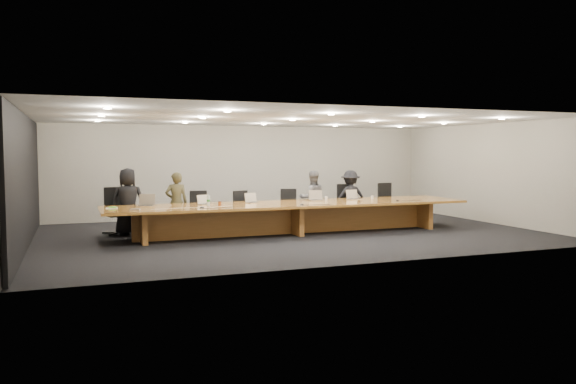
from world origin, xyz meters
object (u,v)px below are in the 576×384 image
Objects in this scene: amber_mug at (220,203)px; mic_left at (202,207)px; laptop_e at (354,194)px; mic_right at (397,200)px; laptop_a at (145,200)px; person_a at (128,202)px; person_b at (176,202)px; laptop_c at (253,198)px; chair_right at (348,204)px; av_box at (135,209)px; person_c at (312,198)px; conference_table at (292,212)px; chair_mid_right at (289,208)px; chair_far_left at (118,210)px; laptop_d at (317,195)px; water_bottle at (208,201)px; paper_cup_far at (372,197)px; chair_far_right at (390,202)px; chair_mid_left at (244,209)px; person_d at (350,197)px; chair_left at (199,211)px; paper_cup_near at (326,198)px; laptop_b at (205,200)px.

amber_mug is 0.69× the size of mic_left.
mic_right is (0.84, -0.77, -0.12)m from laptop_e.
laptop_a reaches higher than laptop_e.
person_a reaches higher than person_b.
amber_mug is at bearing 134.03° from person_b.
person_a reaches higher than laptop_c.
chair_right is 4.76m from person_b.
person_c is at bearing 37.98° from av_box.
person_a reaches higher than conference_table.
chair_mid_right reaches higher than mic_right.
av_box is (0.23, -1.75, 0.18)m from chair_far_left.
laptop_a is at bearing 117.67° from person_a.
person_a is at bearing 148.94° from laptop_c.
amber_mug is (-2.63, -0.34, -0.09)m from laptop_d.
laptop_a is 1.57× the size of water_bottle.
water_bottle is at bearing 124.00° from person_b.
person_c reaches higher than paper_cup_far.
conference_table is at bearing 25.95° from av_box.
chair_mid_left is at bearing 169.60° from chair_far_right.
person_d reaches higher than amber_mug.
chair_far_left is 3.44× the size of laptop_e.
laptop_a is (-3.83, -0.78, 0.38)m from chair_mid_right.
mic_right is (3.59, -1.67, 0.26)m from chair_mid_left.
person_b is at bearing -175.49° from person_a.
laptop_d is at bearing 157.47° from mic_right.
mic_right is at bearing -65.40° from paper_cup_far.
water_bottle is at bearing 151.95° from person_a.
chair_mid_left reaches higher than paper_cup_far.
person_d is 3.25m from laptop_c.
chair_left is 3.05× the size of laptop_e.
conference_table is 2.11m from water_bottle.
person_d is 6.30× the size of water_bottle.
person_a is at bearing 172.51° from paper_cup_far.
laptop_a is (-0.83, -0.75, 0.14)m from person_b.
chair_right reaches higher than mic_left.
chair_far_left reaches higher than paper_cup_near.
chair_mid_left is 4.25× the size of water_bottle.
laptop_d reaches higher than av_box.
chair_far_right is 1.79m from mic_right.
laptop_a is at bearing -77.08° from chair_far_left.
person_a is 4.76× the size of laptop_e.
chair_far_right is (4.33, -0.06, 0.06)m from chair_mid_left.
laptop_a is at bearing -176.02° from chair_mid_left.
chair_far_right is 5.65m from laptop_b.
laptop_a reaches higher than laptop_d.
person_a reaches higher than chair_far_right.
laptop_c is at bearing -178.23° from paper_cup_near.
chair_far_right is at bearing 5.04° from chair_left.
water_bottle is at bearing 24.02° from person_d.
laptop_c is at bearing 169.12° from person_a.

